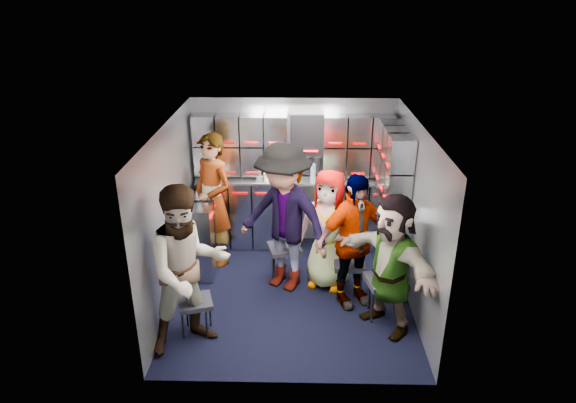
{
  "coord_description": "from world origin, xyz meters",
  "views": [
    {
      "loc": [
        0.07,
        -5.32,
        3.53
      ],
      "look_at": [
        -0.06,
        0.35,
        1.09
      ],
      "focal_mm": 32.0,
      "sensor_mm": 36.0,
      "label": 1
    }
  ],
  "objects_px": {
    "jump_seat_near_left": "(195,304)",
    "attendant_arc_b": "(284,218)",
    "attendant_arc_c": "(328,230)",
    "attendant_arc_e": "(391,264)",
    "attendant_standing": "(213,200)",
    "attendant_arc_a": "(188,270)",
    "jump_seat_center": "(327,252)",
    "attendant_arc_d": "(353,241)",
    "jump_seat_mid_left": "(285,250)",
    "jump_seat_near_right": "(385,283)",
    "jump_seat_mid_right": "(349,265)"
  },
  "relations": [
    {
      "from": "attendant_arc_e",
      "to": "jump_seat_mid_left",
      "type": "bearing_deg",
      "value": -166.31
    },
    {
      "from": "jump_seat_center",
      "to": "attendant_standing",
      "type": "distance_m",
      "value": 1.62
    },
    {
      "from": "attendant_arc_d",
      "to": "attendant_arc_a",
      "type": "bearing_deg",
      "value": 177.66
    },
    {
      "from": "attendant_standing",
      "to": "attendant_arc_a",
      "type": "height_order",
      "value": "attendant_standing"
    },
    {
      "from": "jump_seat_mid_left",
      "to": "attendant_arc_c",
      "type": "xyz_separation_m",
      "value": [
        0.54,
        -0.13,
        0.35
      ]
    },
    {
      "from": "jump_seat_near_left",
      "to": "attendant_arc_b",
      "type": "relative_size",
      "value": 0.23
    },
    {
      "from": "attendant_arc_b",
      "to": "attendant_arc_c",
      "type": "xyz_separation_m",
      "value": [
        0.54,
        0.05,
        -0.17
      ]
    },
    {
      "from": "jump_seat_near_left",
      "to": "attendant_arc_c",
      "type": "distance_m",
      "value": 1.82
    },
    {
      "from": "attendant_arc_c",
      "to": "attendant_arc_d",
      "type": "relative_size",
      "value": 0.94
    },
    {
      "from": "attendant_standing",
      "to": "attendant_arc_a",
      "type": "relative_size",
      "value": 1.0
    },
    {
      "from": "attendant_arc_e",
      "to": "jump_seat_near_left",
      "type": "bearing_deg",
      "value": -121.48
    },
    {
      "from": "jump_seat_near_left",
      "to": "jump_seat_center",
      "type": "relative_size",
      "value": 1.05
    },
    {
      "from": "jump_seat_center",
      "to": "attendant_arc_c",
      "type": "height_order",
      "value": "attendant_arc_c"
    },
    {
      "from": "jump_seat_near_right",
      "to": "attendant_arc_a",
      "type": "xyz_separation_m",
      "value": [
        -2.07,
        -0.53,
        0.46
      ]
    },
    {
      "from": "attendant_arc_d",
      "to": "jump_seat_center",
      "type": "bearing_deg",
      "value": 86.83
    },
    {
      "from": "jump_seat_mid_left",
      "to": "jump_seat_near_right",
      "type": "height_order",
      "value": "jump_seat_near_right"
    },
    {
      "from": "jump_seat_mid_left",
      "to": "attendant_arc_a",
      "type": "height_order",
      "value": "attendant_arc_a"
    },
    {
      "from": "jump_seat_mid_left",
      "to": "jump_seat_mid_right",
      "type": "relative_size",
      "value": 1.08
    },
    {
      "from": "attendant_arc_b",
      "to": "attendant_standing",
      "type": "bearing_deg",
      "value": 178.65
    },
    {
      "from": "attendant_arc_a",
      "to": "attendant_arc_e",
      "type": "bearing_deg",
      "value": -20.82
    },
    {
      "from": "jump_seat_near_left",
      "to": "attendant_arc_d",
      "type": "xyz_separation_m",
      "value": [
        1.71,
        0.63,
        0.44
      ]
    },
    {
      "from": "jump_seat_near_left",
      "to": "jump_seat_mid_left",
      "type": "relative_size",
      "value": 0.91
    },
    {
      "from": "jump_seat_near_right",
      "to": "attendant_arc_b",
      "type": "height_order",
      "value": "attendant_arc_b"
    },
    {
      "from": "attendant_arc_c",
      "to": "jump_seat_near_right",
      "type": "bearing_deg",
      "value": -26.86
    },
    {
      "from": "jump_seat_center",
      "to": "attendant_arc_a",
      "type": "distance_m",
      "value": 2.07
    },
    {
      "from": "attendant_arc_a",
      "to": "attendant_standing",
      "type": "bearing_deg",
      "value": 60.58
    },
    {
      "from": "jump_seat_center",
      "to": "attendant_arc_b",
      "type": "height_order",
      "value": "attendant_arc_b"
    },
    {
      "from": "jump_seat_center",
      "to": "attendant_arc_c",
      "type": "xyz_separation_m",
      "value": [
        -0.0,
        -0.18,
        0.4
      ]
    },
    {
      "from": "jump_seat_mid_right",
      "to": "jump_seat_near_right",
      "type": "xyz_separation_m",
      "value": [
        0.36,
        -0.46,
        0.05
      ]
    },
    {
      "from": "jump_seat_near_left",
      "to": "jump_seat_near_right",
      "type": "distance_m",
      "value": 2.1
    },
    {
      "from": "jump_seat_center",
      "to": "attendant_arc_a",
      "type": "height_order",
      "value": "attendant_arc_a"
    },
    {
      "from": "attendant_arc_a",
      "to": "attendant_arc_c",
      "type": "bearing_deg",
      "value": 8.9
    },
    {
      "from": "jump_seat_center",
      "to": "attendant_standing",
      "type": "height_order",
      "value": "attendant_standing"
    },
    {
      "from": "attendant_arc_e",
      "to": "attendant_arc_c",
      "type": "bearing_deg",
      "value": 179.99
    },
    {
      "from": "jump_seat_center",
      "to": "attendant_arc_d",
      "type": "xyz_separation_m",
      "value": [
        0.26,
        -0.56,
        0.45
      ]
    },
    {
      "from": "jump_seat_near_right",
      "to": "attendant_arc_d",
      "type": "height_order",
      "value": "attendant_arc_d"
    },
    {
      "from": "jump_seat_mid_left",
      "to": "attendant_arc_c",
      "type": "bearing_deg",
      "value": -13.58
    },
    {
      "from": "jump_seat_mid_left",
      "to": "attendant_arc_d",
      "type": "relative_size",
      "value": 0.29
    },
    {
      "from": "jump_seat_mid_right",
      "to": "attendant_arc_c",
      "type": "bearing_deg",
      "value": 141.63
    },
    {
      "from": "jump_seat_near_right",
      "to": "attendant_arc_e",
      "type": "xyz_separation_m",
      "value": [
        -0.0,
        -0.18,
        0.35
      ]
    },
    {
      "from": "jump_seat_mid_right",
      "to": "attendant_standing",
      "type": "bearing_deg",
      "value": 156.42
    },
    {
      "from": "jump_seat_center",
      "to": "attendant_arc_c",
      "type": "distance_m",
      "value": 0.44
    },
    {
      "from": "attendant_arc_b",
      "to": "attendant_arc_c",
      "type": "bearing_deg",
      "value": 36.67
    },
    {
      "from": "attendant_arc_d",
      "to": "jump_seat_near_left",
      "type": "bearing_deg",
      "value": 172.54
    },
    {
      "from": "attendant_arc_d",
      "to": "attendant_standing",
      "type": "bearing_deg",
      "value": 124.02
    },
    {
      "from": "jump_seat_near_left",
      "to": "jump_seat_mid_left",
      "type": "xyz_separation_m",
      "value": [
        0.92,
        1.14,
        0.04
      ]
    },
    {
      "from": "attendant_standing",
      "to": "attendant_arc_b",
      "type": "bearing_deg",
      "value": 8.11
    },
    {
      "from": "attendant_arc_b",
      "to": "attendant_arc_c",
      "type": "height_order",
      "value": "attendant_arc_b"
    },
    {
      "from": "jump_seat_near_right",
      "to": "jump_seat_center",
      "type": "bearing_deg",
      "value": 126.13
    },
    {
      "from": "jump_seat_near_left",
      "to": "attendant_arc_b",
      "type": "distance_m",
      "value": 1.45
    }
  ]
}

